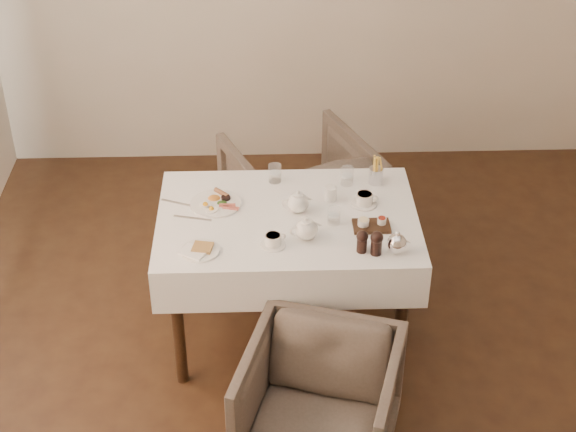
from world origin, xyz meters
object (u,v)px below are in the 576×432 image
(table, at_px, (288,235))
(armchair_near, at_px, (319,406))
(breakfast_plate, at_px, (216,203))
(teapot_centre, at_px, (298,201))
(armchair_far, at_px, (300,196))

(table, distance_m, armchair_near, 0.91)
(armchair_near, bearing_deg, table, 114.43)
(breakfast_plate, height_order, teapot_centre, teapot_centre)
(armchair_near, bearing_deg, teapot_centre, 110.72)
(table, relative_size, teapot_centre, 8.44)
(armchair_near, xyz_separation_m, breakfast_plate, (-0.47, 0.95, 0.46))
(armchair_far, height_order, teapot_centre, teapot_centre)
(table, bearing_deg, armchair_near, -82.27)
(armchair_near, distance_m, armchair_far, 1.63)
(breakfast_plate, bearing_deg, table, -37.80)
(armchair_far, distance_m, teapot_centre, 0.89)
(armchair_near, bearing_deg, armchair_far, 107.13)
(armchair_far, bearing_deg, teapot_centre, 63.10)
(armchair_near, xyz_separation_m, teapot_centre, (-0.06, 0.87, 0.51))
(armchair_far, distance_m, breakfast_plate, 0.91)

